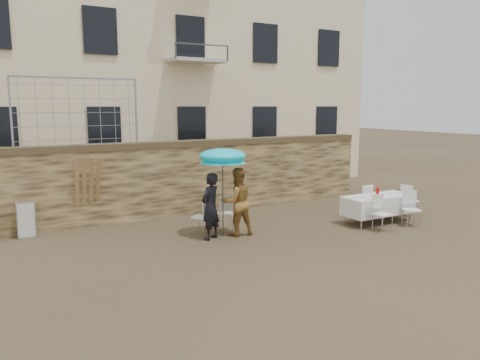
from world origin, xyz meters
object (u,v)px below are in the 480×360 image
table_chair_front_right (412,209)px  man_suit (210,206)px  umbrella (223,158)px  soda_bottle (378,192)px  table_chair_side (409,200)px  table_chair_front_left (383,213)px  chair_stack_right (25,219)px  banquet_table (378,197)px  woman_dress (237,202)px  couple_chair_left (201,216)px  couple_chair_right (225,213)px  table_chair_back (363,200)px

table_chair_front_right → man_suit: bearing=-170.0°
umbrella → soda_bottle: bearing=-13.8°
man_suit → table_chair_side: size_ratio=1.73×
man_suit → table_chair_front_left: 4.57m
table_chair_front_right → chair_stack_right: table_chair_front_right is taller
table_chair_front_left → banquet_table: bearing=49.6°
chair_stack_right → umbrella: bearing=-29.1°
banquet_table → soda_bottle: 0.30m
soda_bottle → chair_stack_right: (-8.64, 3.48, -0.45)m
table_chair_front_right → chair_stack_right: size_ratio=1.04×
man_suit → chair_stack_right: size_ratio=1.80×
table_chair_front_left → table_chair_front_right: size_ratio=1.00×
woman_dress → couple_chair_left: woman_dress is taller
couple_chair_left → couple_chair_right: (0.70, 0.00, 0.00)m
woman_dress → table_chair_front_right: bearing=165.8°
table_chair_side → couple_chair_left: bearing=70.3°
umbrella → table_chair_side: umbrella is taller
table_chair_front_left → table_chair_back: same height
table_chair_back → chair_stack_right: (-9.04, 2.53, -0.02)m
couple_chair_right → table_chair_back: same height
couple_chair_right → soda_bottle: soda_bottle is taller
umbrella → couple_chair_left: (-0.40, 0.45, -1.51)m
couple_chair_left → soda_bottle: (4.68, -1.50, 0.43)m
woman_dress → couple_chair_right: 0.68m
woman_dress → couple_chair_right: size_ratio=1.81×
woman_dress → table_chair_front_right: woman_dress is taller
woman_dress → table_chair_side: bearing=177.1°
chair_stack_right → table_chair_front_left: bearing=-26.3°
table_chair_side → umbrella: bearing=73.8°
table_chair_back → table_chair_front_left: bearing=67.3°
man_suit → woman_dress: bearing=150.1°
chair_stack_right → banquet_table: bearing=-20.6°
umbrella → chair_stack_right: 5.22m
banquet_table → soda_bottle: soda_bottle is taller
woman_dress → banquet_table: (4.13, -0.80, -0.14)m
couple_chair_right → soda_bottle: size_ratio=3.69×
table_chair_back → soda_bottle: bearing=71.8°
banquet_table → chair_stack_right: chair_stack_right is taller
couple_chair_left → table_chair_back: 5.11m
woman_dress → table_chair_back: (4.33, 0.00, -0.39)m
table_chair_back → chair_stack_right: table_chair_back is taller
table_chair_side → man_suit: bearing=75.2°
soda_bottle → table_chair_front_left: (-0.40, -0.60, -0.43)m
banquet_table → woman_dress: bearing=169.0°
couple_chair_left → table_chair_front_left: 4.77m
man_suit → woman_dress: size_ratio=0.95×
banquet_table → umbrella: bearing=168.6°
umbrella → chair_stack_right: size_ratio=2.28×
table_chair_front_left → table_chair_front_right: (1.10, 0.00, 0.00)m
couple_chair_right → chair_stack_right: (-4.66, 1.98, -0.02)m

